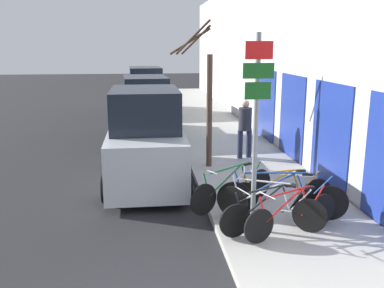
# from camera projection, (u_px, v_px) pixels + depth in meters

# --- Properties ---
(ground_plane) EXTENTS (80.00, 80.00, 0.00)m
(ground_plane) POSITION_uv_depth(u_px,v_px,m) (153.00, 144.00, 15.77)
(ground_plane) COLOR black
(sidewalk_curb) EXTENTS (3.20, 32.00, 0.15)m
(sidewalk_curb) POSITION_uv_depth(u_px,v_px,m) (211.00, 127.00, 18.76)
(sidewalk_curb) COLOR #9E9B93
(sidewalk_curb) RESTS_ON ground
(building_facade) EXTENTS (0.23, 32.00, 6.50)m
(building_facade) POSITION_uv_depth(u_px,v_px,m) (252.00, 53.00, 18.14)
(building_facade) COLOR #BCBCC1
(building_facade) RESTS_ON ground
(signpost) EXTENTS (0.55, 0.11, 3.65)m
(signpost) POSITION_uv_depth(u_px,v_px,m) (256.00, 122.00, 7.64)
(signpost) COLOR gray
(signpost) RESTS_ON sidewalk_curb
(bicycle_0) EXTENTS (2.03, 0.90, 0.88)m
(bicycle_0) POSITION_uv_depth(u_px,v_px,m) (292.00, 215.00, 7.88)
(bicycle_0) COLOR black
(bicycle_0) RESTS_ON sidewalk_curb
(bicycle_1) EXTENTS (2.13, 0.75, 0.88)m
(bicycle_1) POSITION_uv_depth(u_px,v_px,m) (272.00, 211.00, 8.05)
(bicycle_1) COLOR black
(bicycle_1) RESTS_ON sidewalk_curb
(bicycle_2) EXTENTS (1.84, 1.26, 0.90)m
(bicycle_2) POSITION_uv_depth(u_px,v_px,m) (270.00, 206.00, 8.30)
(bicycle_2) COLOR black
(bicycle_2) RESTS_ON sidewalk_curb
(bicycle_3) EXTENTS (2.55, 0.75, 0.98)m
(bicycle_3) POSITION_uv_depth(u_px,v_px,m) (282.00, 198.00, 8.63)
(bicycle_3) COLOR black
(bicycle_3) RESTS_ON sidewalk_curb
(bicycle_4) EXTENTS (2.28, 0.44, 0.89)m
(bicycle_4) POSITION_uv_depth(u_px,v_px,m) (281.00, 193.00, 9.04)
(bicycle_4) COLOR black
(bicycle_4) RESTS_ON sidewalk_curb
(bicycle_5) EXTENTS (2.01, 1.26, 0.93)m
(bicycle_5) POSITION_uv_depth(u_px,v_px,m) (233.00, 189.00, 9.25)
(bicycle_5) COLOR black
(bicycle_5) RESTS_ON sidewalk_curb
(parked_car_0) EXTENTS (2.11, 4.66, 2.50)m
(parked_car_0) POSITION_uv_depth(u_px,v_px,m) (146.00, 141.00, 11.20)
(parked_car_0) COLOR #B2B7BC
(parked_car_0) RESTS_ON ground
(parked_car_1) EXTENTS (2.19, 4.84, 2.43)m
(parked_car_1) POSITION_uv_depth(u_px,v_px,m) (146.00, 111.00, 16.40)
(parked_car_1) COLOR #144728
(parked_car_1) RESTS_ON ground
(parked_car_2) EXTENTS (2.11, 4.80, 2.47)m
(parked_car_2) POSITION_uv_depth(u_px,v_px,m) (146.00, 94.00, 22.16)
(parked_car_2) COLOR #51565B
(parked_car_2) RESTS_ON ground
(pedestrian_near) EXTENTS (0.46, 0.40, 1.80)m
(pedestrian_near) POSITION_uv_depth(u_px,v_px,m) (245.00, 125.00, 13.09)
(pedestrian_near) COLOR #1E2338
(pedestrian_near) RESTS_ON sidewalk_curb
(street_tree) EXTENTS (1.16, 1.07, 4.12)m
(street_tree) POSITION_uv_depth(u_px,v_px,m) (207.00, 100.00, 12.04)
(street_tree) COLOR #4C3828
(street_tree) RESTS_ON sidewalk_curb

